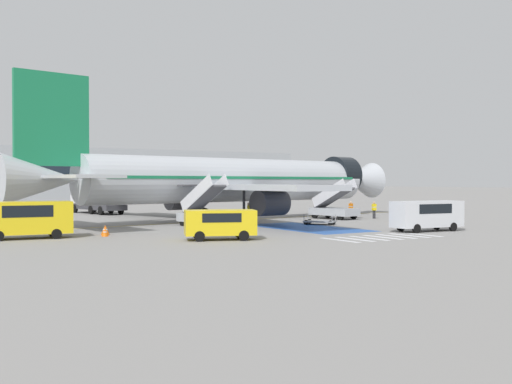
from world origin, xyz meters
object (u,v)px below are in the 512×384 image
at_px(ground_crew_1, 374,209).
at_px(ground_crew_3, 249,212).
at_px(traffic_cone_2, 105,230).
at_px(service_van_0, 427,213).
at_px(service_van_1, 27,217).
at_px(ground_crew_2, 254,212).
at_px(boarding_stairs_forward, 334,209).
at_px(terminal_building, 62,175).
at_px(boarding_stairs_aft, 204,214).
at_px(service_van_2, 220,222).
at_px(ground_crew_0, 351,208).
at_px(baggage_cart, 320,221).
at_px(traffic_cone_1, 252,225).
at_px(traffic_cone_0, 105,232).
at_px(airliner, 231,180).
at_px(fuel_tanker, 98,197).

relative_size(ground_crew_1, ground_crew_3, 0.90).
bearing_deg(traffic_cone_2, service_van_0, -24.76).
bearing_deg(service_van_1, ground_crew_2, 111.69).
relative_size(boarding_stairs_forward, terminal_building, 0.06).
height_order(ground_crew_3, terminal_building, terminal_building).
height_order(boarding_stairs_aft, terminal_building, terminal_building).
relative_size(service_van_2, ground_crew_0, 2.99).
distance_m(service_van_2, ground_crew_1, 25.50).
height_order(service_van_0, service_van_2, service_van_0).
distance_m(service_van_2, baggage_cart, 15.37).
distance_m(boarding_stairs_aft, terminal_building, 71.58).
bearing_deg(service_van_1, boarding_stairs_forward, 106.60).
bearing_deg(boarding_stairs_forward, traffic_cone_1, -162.70).
height_order(service_van_0, ground_crew_3, service_van_0).
height_order(boarding_stairs_aft, traffic_cone_0, boarding_stairs_aft).
bearing_deg(traffic_cone_1, airliner, 69.61).
relative_size(service_van_0, service_van_2, 1.19).
distance_m(service_van_0, ground_crew_2, 16.13).
height_order(service_van_0, ground_crew_2, service_van_0).
xyz_separation_m(boarding_stairs_forward, terminal_building, (-8.67, 69.04, 3.93)).
distance_m(airliner, ground_crew_2, 4.20).
height_order(airliner, boarding_stairs_aft, airliner).
distance_m(fuel_tanker, traffic_cone_1, 28.05).
relative_size(ground_crew_2, traffic_cone_1, 2.88).
height_order(service_van_0, terminal_building, terminal_building).
distance_m(ground_crew_2, terminal_building, 68.88).
distance_m(boarding_stairs_aft, ground_crew_2, 6.75).
height_order(service_van_1, ground_crew_2, service_van_1).
height_order(fuel_tanker, traffic_cone_2, fuel_tanker).
relative_size(boarding_stairs_forward, baggage_cart, 1.84).
height_order(traffic_cone_1, traffic_cone_2, traffic_cone_2).
bearing_deg(traffic_cone_1, traffic_cone_2, 175.48).
distance_m(ground_crew_0, ground_crew_2, 12.46).
bearing_deg(service_van_2, terminal_building, 14.24).
bearing_deg(traffic_cone_0, ground_crew_3, 18.68).
relative_size(airliner, service_van_0, 7.29).
relative_size(ground_crew_2, traffic_cone_2, 2.47).
height_order(service_van_0, ground_crew_1, service_van_0).
distance_m(boarding_stairs_aft, traffic_cone_2, 9.68).
bearing_deg(traffic_cone_2, ground_crew_0, 13.81).
relative_size(service_van_2, traffic_cone_0, 8.76).
xyz_separation_m(service_van_0, ground_crew_1, (7.20, 13.21, -0.37)).
distance_m(ground_crew_3, traffic_cone_0, 14.77).
height_order(boarding_stairs_forward, traffic_cone_2, boarding_stairs_forward).
height_order(service_van_2, traffic_cone_2, service_van_2).
distance_m(traffic_cone_0, traffic_cone_2, 1.24).
distance_m(service_van_1, ground_crew_0, 33.67).
xyz_separation_m(service_van_2, baggage_cart, (13.52, 7.27, -0.87)).
distance_m(service_van_0, traffic_cone_1, 13.03).
height_order(service_van_0, service_van_1, service_van_1).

